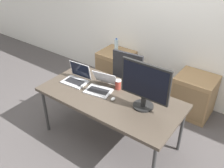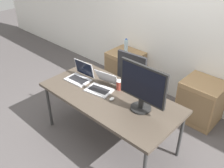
{
  "view_description": "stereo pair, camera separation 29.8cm",
  "coord_description": "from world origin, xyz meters",
  "px_view_note": "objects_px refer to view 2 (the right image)",
  "views": [
    {
      "loc": [
        1.49,
        -2.0,
        2.45
      ],
      "look_at": [
        0.0,
        0.04,
        0.87
      ],
      "focal_mm": 40.0,
      "sensor_mm": 36.0,
      "label": 1
    },
    {
      "loc": [
        1.72,
        -1.81,
        2.45
      ],
      "look_at": [
        0.0,
        0.04,
        0.87
      ],
      "focal_mm": 40.0,
      "sensor_mm": 36.0,
      "label": 2
    }
  ],
  "objects_px": {
    "monitor": "(142,87)",
    "mouse": "(112,99)",
    "office_chair": "(137,90)",
    "laptop_left": "(80,76)",
    "cabinet_left": "(125,69)",
    "coffee_cup_white": "(112,79)",
    "laptop_right": "(102,86)",
    "coffee_cup_brown": "(119,85)",
    "water_bottle": "(126,46)",
    "cabinet_right": "(201,101)"
  },
  "relations": [
    {
      "from": "laptop_left",
      "to": "coffee_cup_brown",
      "type": "height_order",
      "value": "laptop_left"
    },
    {
      "from": "coffee_cup_white",
      "to": "laptop_right",
      "type": "bearing_deg",
      "value": -85.31
    },
    {
      "from": "office_chair",
      "to": "monitor",
      "type": "relative_size",
      "value": 1.81
    },
    {
      "from": "office_chair",
      "to": "coffee_cup_brown",
      "type": "xyz_separation_m",
      "value": [
        0.1,
        -0.53,
        0.39
      ]
    },
    {
      "from": "mouse",
      "to": "coffee_cup_brown",
      "type": "height_order",
      "value": "coffee_cup_brown"
    },
    {
      "from": "coffee_cup_brown",
      "to": "laptop_left",
      "type": "bearing_deg",
      "value": -162.62
    },
    {
      "from": "cabinet_left",
      "to": "monitor",
      "type": "xyz_separation_m",
      "value": [
        1.19,
        -1.16,
        0.68
      ]
    },
    {
      "from": "cabinet_right",
      "to": "monitor",
      "type": "height_order",
      "value": "monitor"
    },
    {
      "from": "laptop_left",
      "to": "coffee_cup_brown",
      "type": "relative_size",
      "value": 2.69
    },
    {
      "from": "office_chair",
      "to": "cabinet_left",
      "type": "height_order",
      "value": "office_chair"
    },
    {
      "from": "office_chair",
      "to": "monitor",
      "type": "xyz_separation_m",
      "value": [
        0.55,
        -0.67,
        0.61
      ]
    },
    {
      "from": "laptop_left",
      "to": "cabinet_left",
      "type": "bearing_deg",
      "value": 99.53
    },
    {
      "from": "cabinet_right",
      "to": "coffee_cup_white",
      "type": "height_order",
      "value": "coffee_cup_white"
    },
    {
      "from": "cabinet_left",
      "to": "coffee_cup_white",
      "type": "distance_m",
      "value": 1.2
    },
    {
      "from": "office_chair",
      "to": "laptop_right",
      "type": "relative_size",
      "value": 2.73
    },
    {
      "from": "water_bottle",
      "to": "coffee_cup_white",
      "type": "bearing_deg",
      "value": -59.41
    },
    {
      "from": "coffee_cup_white",
      "to": "coffee_cup_brown",
      "type": "bearing_deg",
      "value": -18.39
    },
    {
      "from": "laptop_left",
      "to": "mouse",
      "type": "relative_size",
      "value": 4.84
    },
    {
      "from": "water_bottle",
      "to": "coffee_cup_brown",
      "type": "height_order",
      "value": "water_bottle"
    },
    {
      "from": "office_chair",
      "to": "coffee_cup_brown",
      "type": "distance_m",
      "value": 0.67
    },
    {
      "from": "mouse",
      "to": "water_bottle",
      "type": "bearing_deg",
      "value": 123.8
    },
    {
      "from": "water_bottle",
      "to": "cabinet_left",
      "type": "bearing_deg",
      "value": -90.0
    },
    {
      "from": "cabinet_right",
      "to": "water_bottle",
      "type": "height_order",
      "value": "water_bottle"
    },
    {
      "from": "laptop_left",
      "to": "coffee_cup_brown",
      "type": "distance_m",
      "value": 0.58
    },
    {
      "from": "cabinet_left",
      "to": "coffee_cup_brown",
      "type": "height_order",
      "value": "coffee_cup_brown"
    },
    {
      "from": "office_chair",
      "to": "laptop_left",
      "type": "relative_size",
      "value": 3.14
    },
    {
      "from": "monitor",
      "to": "mouse",
      "type": "distance_m",
      "value": 0.46
    },
    {
      "from": "office_chair",
      "to": "cabinet_right",
      "type": "distance_m",
      "value": 0.93
    },
    {
      "from": "mouse",
      "to": "coffee_cup_white",
      "type": "bearing_deg",
      "value": 132.75
    },
    {
      "from": "coffee_cup_brown",
      "to": "coffee_cup_white",
      "type": "bearing_deg",
      "value": 161.61
    },
    {
      "from": "office_chair",
      "to": "coffee_cup_white",
      "type": "height_order",
      "value": "office_chair"
    },
    {
      "from": "cabinet_right",
      "to": "cabinet_left",
      "type": "bearing_deg",
      "value": 180.0
    },
    {
      "from": "water_bottle",
      "to": "coffee_cup_brown",
      "type": "distance_m",
      "value": 1.27
    },
    {
      "from": "water_bottle",
      "to": "monitor",
      "type": "bearing_deg",
      "value": -44.11
    },
    {
      "from": "monitor",
      "to": "cabinet_left",
      "type": "bearing_deg",
      "value": 135.95
    },
    {
      "from": "cabinet_left",
      "to": "cabinet_right",
      "type": "distance_m",
      "value": 1.43
    },
    {
      "from": "laptop_left",
      "to": "coffee_cup_white",
      "type": "bearing_deg",
      "value": 32.2
    },
    {
      "from": "laptop_left",
      "to": "laptop_right",
      "type": "relative_size",
      "value": 0.87
    },
    {
      "from": "monitor",
      "to": "cabinet_right",
      "type": "bearing_deg",
      "value": 78.33
    },
    {
      "from": "cabinet_right",
      "to": "coffee_cup_white",
      "type": "xyz_separation_m",
      "value": [
        -0.86,
        -0.96,
        0.44
      ]
    },
    {
      "from": "cabinet_right",
      "to": "coffee_cup_brown",
      "type": "height_order",
      "value": "coffee_cup_brown"
    },
    {
      "from": "cabinet_left",
      "to": "cabinet_right",
      "type": "bearing_deg",
      "value": 0.0
    },
    {
      "from": "coffee_cup_white",
      "to": "cabinet_left",
      "type": "bearing_deg",
      "value": 120.64
    },
    {
      "from": "monitor",
      "to": "coffee_cup_white",
      "type": "relative_size",
      "value": 6.51
    },
    {
      "from": "office_chair",
      "to": "coffee_cup_brown",
      "type": "relative_size",
      "value": 8.46
    },
    {
      "from": "office_chair",
      "to": "cabinet_right",
      "type": "xyz_separation_m",
      "value": [
        0.79,
        0.49,
        -0.07
      ]
    },
    {
      "from": "water_bottle",
      "to": "coffee_cup_white",
      "type": "relative_size",
      "value": 2.83
    },
    {
      "from": "cabinet_left",
      "to": "laptop_right",
      "type": "bearing_deg",
      "value": -63.32
    },
    {
      "from": "mouse",
      "to": "cabinet_right",
      "type": "bearing_deg",
      "value": 64.76
    },
    {
      "from": "cabinet_left",
      "to": "monitor",
      "type": "distance_m",
      "value": 1.8
    }
  ]
}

